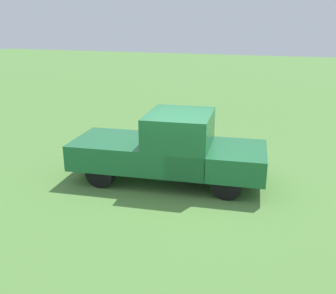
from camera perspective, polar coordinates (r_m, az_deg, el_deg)
The scene contains 2 objects.
ground_plane at distance 9.43m, azimuth 2.28°, elevation -6.05°, with size 80.00×80.00×0.00m, color #54843D.
pickup_truck at distance 9.48m, azimuth 0.73°, elevation 0.02°, with size 4.98×2.34×1.78m.
Camera 1 is at (-2.48, 8.23, 3.88)m, focal length 40.59 mm.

